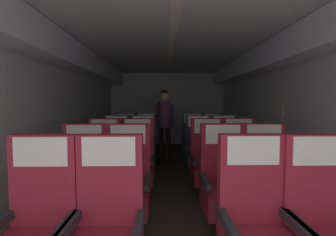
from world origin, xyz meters
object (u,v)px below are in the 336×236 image
at_px(seat_b_left_window, 82,186).
at_px(seat_b_left_aisle, 127,186).
at_px(seat_e_right_aisle, 214,143).
at_px(seat_d_right_aisle, 225,151).
at_px(seat_b_right_window, 225,186).
at_px(seat_a_left_aisle, 107,232).
at_px(seat_e_left_aisle, 146,143).
at_px(flight_attendant, 165,118).
at_px(seat_b_right_aisle, 267,185).
at_px(seat_a_left_window, 35,233).
at_px(seat_e_right_window, 193,143).
at_px(seat_c_left_window, 103,164).
at_px(seat_c_left_aisle, 137,164).
at_px(seat_c_right_aisle, 240,164).
at_px(seat_e_left_window, 125,143).
at_px(seat_c_right_window, 208,164).
at_px(seat_a_right_aisle, 326,231).
at_px(seat_d_left_window, 116,151).
at_px(seat_d_left_aisle, 143,151).
at_px(seat_a_right_window, 257,230).
at_px(seat_d_right_window, 199,151).

bearing_deg(seat_b_left_window, seat_b_left_aisle, -1.38).
bearing_deg(seat_e_right_aisle, seat_d_right_aisle, -89.60).
bearing_deg(seat_b_right_window, seat_a_left_aisle, -139.12).
bearing_deg(seat_d_right_aisle, seat_e_left_aisle, 148.76).
bearing_deg(seat_a_left_aisle, seat_e_left_aisle, 90.05).
height_order(seat_b_right_window, flight_attendant, flight_attendant).
bearing_deg(seat_b_right_aisle, seat_b_left_aisle, -179.22).
height_order(seat_a_left_window, seat_d_right_aisle, same).
relative_size(seat_e_right_aisle, seat_e_right_window, 1.00).
xyz_separation_m(seat_c_left_window, seat_c_left_aisle, (0.47, -0.00, 0.00)).
xyz_separation_m(seat_b_left_aisle, seat_c_left_window, (-0.46, 0.86, 0.00)).
distance_m(seat_c_left_window, seat_c_right_aisle, 1.90).
distance_m(seat_b_left_aisle, seat_c_right_aisle, 1.68).
distance_m(seat_d_right_aisle, seat_e_left_window, 2.09).
xyz_separation_m(seat_b_left_window, seat_b_right_window, (1.45, -0.01, 0.00)).
bearing_deg(seat_e_right_aisle, seat_c_right_window, -104.52).
bearing_deg(seat_b_left_window, seat_b_right_aisle, 0.26).
relative_size(seat_a_right_aisle, seat_c_right_window, 1.00).
relative_size(seat_b_left_aisle, seat_e_left_aisle, 1.00).
bearing_deg(seat_e_right_aisle, seat_d_left_window, -155.52).
bearing_deg(seat_d_left_aisle, seat_b_left_aisle, -90.08).
bearing_deg(seat_e_left_window, seat_d_right_aisle, -25.20).
bearing_deg(seat_e_left_window, seat_c_right_aisle, -42.60).
distance_m(seat_c_left_window, seat_e_right_aisle, 2.58).
xyz_separation_m(seat_a_right_window, seat_b_left_window, (-1.45, 0.86, 0.00)).
xyz_separation_m(seat_b_right_aisle, seat_e_left_aisle, (-1.44, 2.58, 0.00)).
relative_size(seat_b_right_aisle, seat_e_right_aisle, 1.00).
xyz_separation_m(seat_a_right_aisle, seat_c_left_window, (-1.90, 1.74, 0.00)).
bearing_deg(seat_e_left_window, seat_d_right_window, -31.09).
bearing_deg(seat_c_left_aisle, seat_d_right_aisle, 30.97).
distance_m(seat_a_left_window, seat_b_left_window, 0.88).
bearing_deg(seat_d_left_window, seat_d_right_aisle, -0.71).
bearing_deg(seat_a_right_aisle, seat_e_left_window, 118.42).
bearing_deg(seat_e_left_aisle, seat_b_right_window, -69.06).
xyz_separation_m(seat_c_right_window, flight_attendant, (-0.60, 2.00, 0.52)).
relative_size(seat_d_right_aisle, seat_e_left_window, 1.00).
relative_size(seat_a_right_aisle, seat_b_right_window, 1.00).
distance_m(seat_a_right_aisle, seat_d_right_aisle, 2.60).
height_order(seat_a_left_window, seat_a_left_aisle, same).
xyz_separation_m(seat_a_right_window, seat_d_left_window, (-1.45, 2.60, 0.00)).
distance_m(seat_c_left_window, seat_e_left_aisle, 1.80).
distance_m(seat_a_right_window, flight_attendant, 3.81).
bearing_deg(seat_b_right_aisle, seat_a_left_aisle, -148.43).
relative_size(seat_a_right_window, seat_e_right_aisle, 1.00).
bearing_deg(seat_a_left_window, seat_d_right_window, 60.94).
height_order(seat_b_left_aisle, flight_attendant, flight_attendant).
height_order(seat_c_left_window, seat_e_left_aisle, same).
height_order(seat_b_left_window, seat_c_left_aisle, same).
bearing_deg(seat_d_left_aisle, seat_e_right_window, 41.34).
xyz_separation_m(seat_c_right_aisle, seat_d_left_window, (-1.90, 0.87, 0.00)).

